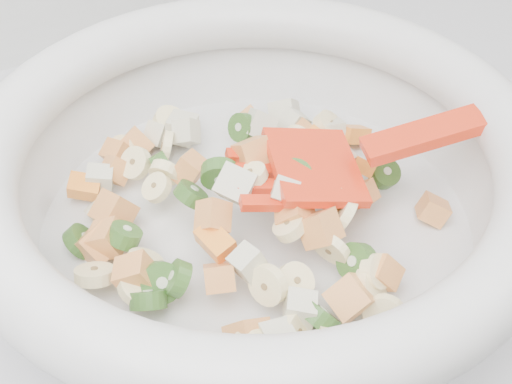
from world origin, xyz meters
name	(u,v)px	position (x,y,z in m)	size (l,w,h in m)	color
mixing_bowl	(256,179)	(-0.07, 1.41, 0.96)	(0.50, 0.40, 0.13)	silver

